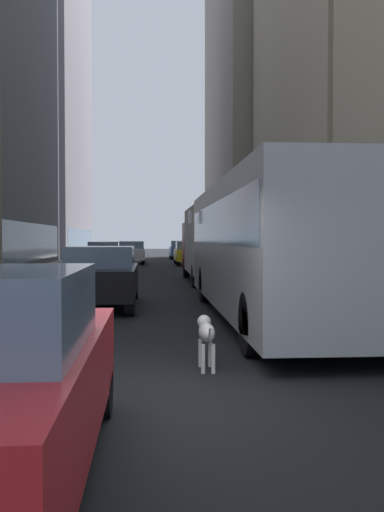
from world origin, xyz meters
name	(u,v)px	position (x,y,z in m)	size (l,w,h in m)	color
ground_plane	(149,264)	(0.00, 35.00, 0.00)	(120.00, 120.00, 0.00)	black
sidewalk_left	(68,263)	(-5.70, 35.00, 0.07)	(2.40, 110.00, 0.15)	gray
sidewalk_right	(228,263)	(5.70, 35.00, 0.07)	(2.40, 110.00, 0.15)	#9E9991
building_left_far	(36,87)	(-11.90, 56.39, 17.86)	(9.43, 23.73, 35.75)	slate
building_right_mid	(366,35)	(11.90, 24.70, 12.94)	(9.48, 16.74, 25.89)	#B2A893
building_right_far	(283,26)	(11.90, 44.76, 20.63)	(11.93, 20.93, 41.28)	gray
transit_bus	(269,241)	(2.80, 6.53, 1.78)	(2.78, 11.53, 3.05)	#999EA3
car_yellow_taxi	(189,253)	(2.80, 33.43, 0.83)	(1.95, 4.75, 1.62)	yellow
car_black_suv	(101,276)	(-1.20, 9.06, 0.82)	(1.84, 4.70, 1.62)	black
car_white_van	(132,252)	(-1.20, 35.50, 0.82)	(1.86, 4.25, 1.62)	silver
car_grey_wagon	(104,254)	(-2.80, 30.06, 0.82)	(1.90, 3.95, 1.62)	slate
car_blue_hatchback	(181,250)	(2.80, 43.93, 0.82)	(1.92, 4.24, 1.62)	#4C6BB7
box_truck	(215,242)	(2.80, 17.66, 1.67)	(2.30, 7.50, 3.05)	#A51919
dalmatian_dog	(206,333)	(0.87, 1.54, 0.51)	(0.22, 0.96, 0.72)	white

